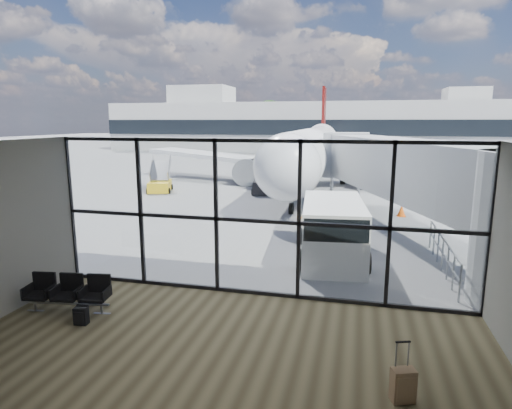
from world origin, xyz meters
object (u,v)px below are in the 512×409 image
at_px(suitcase, 403,385).
at_px(airliner, 312,149).
at_px(belt_loader, 262,185).
at_px(seating_row, 69,291).
at_px(backpack, 81,316).
at_px(service_van, 333,230).
at_px(mobile_stairs, 160,185).

xyz_separation_m(suitcase, airliner, (-4.84, 28.32, 2.34)).
xyz_separation_m(suitcase, belt_loader, (-7.55, 21.68, 0.20)).
height_order(suitcase, airliner, airliner).
bearing_deg(suitcase, seating_row, 147.72).
xyz_separation_m(backpack, belt_loader, (-0.08, 20.44, 0.31)).
relative_size(seating_row, suitcase, 1.99).
bearing_deg(service_van, suitcase, -83.29).
height_order(backpack, suitcase, suitcase).
distance_m(seating_row, airliner, 26.75).
height_order(seating_row, mobile_stairs, mobile_stairs).
height_order(suitcase, mobile_stairs, mobile_stairs).
relative_size(airliner, belt_loader, 9.34).
xyz_separation_m(backpack, mobile_stairs, (-7.36, 19.32, 0.27)).
height_order(backpack, airliner, airliner).
height_order(airliner, service_van, airliner).
xyz_separation_m(seating_row, backpack, (0.79, -0.64, -0.31)).
bearing_deg(seating_row, mobile_stairs, 100.78).
xyz_separation_m(backpack, airliner, (2.63, 27.09, 2.44)).
bearing_deg(airliner, backpack, -97.21).
xyz_separation_m(seating_row, suitcase, (8.26, -1.88, -0.21)).
distance_m(service_van, mobile_stairs, 18.11).
bearing_deg(backpack, service_van, 44.22).
bearing_deg(seating_row, belt_loader, 79.32).
xyz_separation_m(backpack, service_van, (5.68, 6.77, 0.85)).
relative_size(suitcase, service_van, 0.22).
bearing_deg(suitcase, airliner, 80.24).
bearing_deg(belt_loader, service_van, -77.95).
height_order(suitcase, belt_loader, belt_loader).
bearing_deg(seating_row, airliner, 74.01).
xyz_separation_m(airliner, mobile_stairs, (-10.00, -7.77, -2.18)).
bearing_deg(suitcase, belt_loader, 89.75).
xyz_separation_m(backpack, suitcase, (7.47, -1.24, 0.10)).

